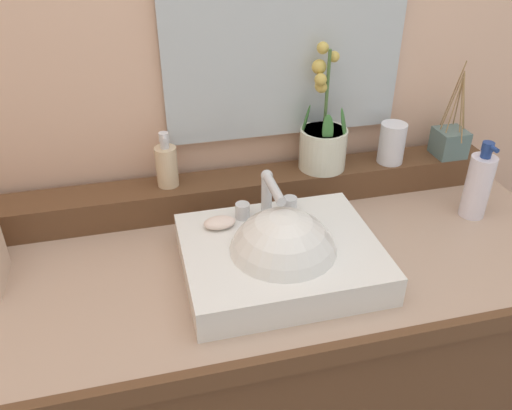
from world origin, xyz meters
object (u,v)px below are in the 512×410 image
at_px(potted_plant, 323,140).
at_px(soap_dispenser, 167,165).
at_px(reed_diffuser, 450,142).
at_px(lotion_bottle, 478,185).
at_px(soap_bar, 220,223).
at_px(tumbler_cup, 392,143).
at_px(sink_basin, 281,260).

relative_size(potted_plant, soap_dispenser, 2.31).
bearing_deg(soap_dispenser, potted_plant, -0.23).
bearing_deg(reed_diffuser, lotion_bottle, -96.99).
height_order(soap_bar, lotion_bottle, lotion_bottle).
height_order(tumbler_cup, reed_diffuser, reed_diffuser).
bearing_deg(soap_bar, tumbler_cup, 20.23).
bearing_deg(tumbler_cup, soap_bar, -159.77).
xyz_separation_m(sink_basin, soap_dispenser, (-0.20, 0.30, 0.10)).
bearing_deg(sink_basin, soap_dispenser, 124.13).
height_order(soap_dispenser, tumbler_cup, soap_dispenser).
bearing_deg(soap_bar, reed_diffuser, 15.22).
relative_size(soap_bar, reed_diffuser, 0.27).
distance_m(tumbler_cup, lotion_bottle, 0.23).
xyz_separation_m(soap_dispenser, tumbler_cup, (0.58, -0.02, -0.00)).
bearing_deg(lotion_bottle, soap_dispenser, 165.18).
relative_size(soap_bar, soap_dispenser, 0.51).
height_order(soap_bar, soap_dispenser, soap_dispenser).
bearing_deg(soap_dispenser, lotion_bottle, -14.82).
relative_size(sink_basin, tumbler_cup, 3.81).
height_order(sink_basin, lotion_bottle, lotion_bottle).
bearing_deg(soap_dispenser, soap_bar, -65.48).
bearing_deg(sink_basin, potted_plant, 57.02).
bearing_deg(sink_basin, soap_bar, 138.08).
bearing_deg(soap_bar, soap_dispenser, 114.52).
xyz_separation_m(reed_diffuser, lotion_bottle, (-0.02, -0.17, -0.03)).
distance_m(soap_dispenser, reed_diffuser, 0.75).
bearing_deg(soap_bar, lotion_bottle, 0.43).
bearing_deg(reed_diffuser, soap_bar, -164.78).
bearing_deg(potted_plant, tumbler_cup, -4.76).
distance_m(sink_basin, tumbler_cup, 0.48).
height_order(soap_dispenser, reed_diffuser, reed_diffuser).
bearing_deg(soap_dispenser, sink_basin, -55.87).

